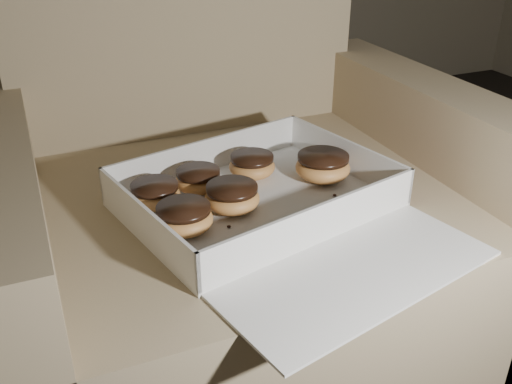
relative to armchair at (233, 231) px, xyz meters
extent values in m
cube|color=#897857|center=(0.00, -0.05, -0.09)|extent=(0.79, 0.79, 0.46)
cube|color=#897857|center=(0.00, 0.31, 0.42)|extent=(0.79, 0.15, 0.57)
cube|color=#897857|center=(-0.43, -0.05, -0.02)|extent=(0.13, 0.79, 0.61)
cube|color=#897857|center=(0.43, -0.05, -0.02)|extent=(0.13, 0.79, 0.61)
cube|color=silver|center=(-0.01, -0.14, 0.14)|extent=(0.51, 0.43, 0.01)
cube|color=silver|center=(-0.05, 0.02, 0.18)|extent=(0.43, 0.11, 0.07)
cube|color=silver|center=(0.03, -0.30, 0.18)|extent=(0.43, 0.11, 0.07)
cube|color=silver|center=(-0.22, -0.19, 0.18)|extent=(0.08, 0.32, 0.07)
cube|color=silver|center=(0.20, -0.09, 0.18)|extent=(0.08, 0.32, 0.07)
cube|color=#D95760|center=(0.21, -0.09, 0.18)|extent=(0.08, 0.32, 0.06)
cube|color=silver|center=(0.05, -0.39, 0.14)|extent=(0.47, 0.28, 0.01)
ellipsoid|color=#DA954C|center=(0.03, -0.04, 0.17)|extent=(0.09, 0.09, 0.04)
cylinder|color=black|center=(0.03, -0.04, 0.18)|extent=(0.08, 0.08, 0.01)
ellipsoid|color=#DA954C|center=(-0.09, -0.06, 0.16)|extent=(0.09, 0.09, 0.04)
cylinder|color=black|center=(-0.09, -0.06, 0.18)|extent=(0.08, 0.08, 0.01)
ellipsoid|color=#DA954C|center=(-0.06, -0.15, 0.17)|extent=(0.10, 0.10, 0.05)
cylinder|color=black|center=(-0.06, -0.15, 0.19)|extent=(0.09, 0.09, 0.01)
ellipsoid|color=#DA954C|center=(0.15, -0.11, 0.17)|extent=(0.11, 0.11, 0.05)
cylinder|color=black|center=(0.15, -0.11, 0.19)|extent=(0.10, 0.10, 0.01)
ellipsoid|color=#DA954C|center=(-0.18, -0.09, 0.17)|extent=(0.09, 0.09, 0.04)
cylinder|color=black|center=(-0.18, -0.09, 0.18)|extent=(0.08, 0.08, 0.01)
ellipsoid|color=#DA954C|center=(-0.15, -0.19, 0.17)|extent=(0.09, 0.09, 0.05)
cylinder|color=black|center=(-0.15, -0.19, 0.19)|extent=(0.09, 0.09, 0.01)
ellipsoid|color=black|center=(0.17, -0.19, 0.15)|extent=(0.01, 0.01, 0.00)
ellipsoid|color=black|center=(0.13, -0.18, 0.15)|extent=(0.01, 0.01, 0.00)
ellipsoid|color=black|center=(-0.08, -0.21, 0.15)|extent=(0.01, 0.01, 0.00)
camera|label=1|loc=(-0.35, -0.97, 0.64)|focal=40.00mm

